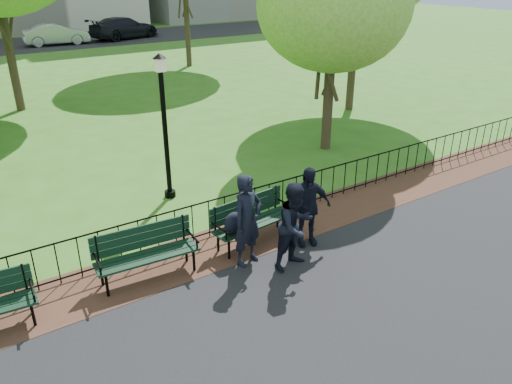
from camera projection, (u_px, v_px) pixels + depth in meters
ground at (302, 264)px, 10.04m from camera, size 120.00×120.00×0.00m
asphalt_path at (444, 367)px, 7.48m from camera, size 60.00×9.20×0.01m
dirt_strip at (260, 233)px, 11.17m from camera, size 60.00×1.60×0.01m
far_street at (2, 46)px, 36.43m from camera, size 70.00×9.00×0.01m
iron_fence at (247, 206)px, 11.34m from camera, size 24.06×0.06×1.00m
park_bench_main at (244, 218)px, 10.41m from camera, size 1.96×0.77×1.08m
park_bench_left_a at (145, 247)px, 9.43m from camera, size 1.99×0.75×1.11m
lamppost at (165, 123)px, 12.14m from camera, size 0.33×0.33×3.65m
tree_near_e at (334, 5)px, 14.53m from camera, size 4.56×4.56×6.36m
person_left at (248, 220)px, 9.72m from camera, size 0.77×0.59×1.89m
person_mid at (296, 226)px, 9.63m from camera, size 0.92×0.57×1.78m
person_right at (307, 206)px, 10.42m from camera, size 1.11×0.75×1.76m
sedan_silver at (56, 34)px, 36.76m from camera, size 4.75×2.05×1.52m
sedan_dark at (124, 28)px, 39.81m from camera, size 6.18×3.87×1.67m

